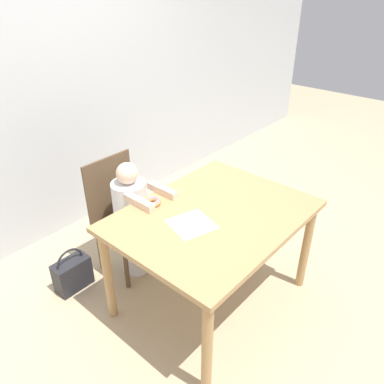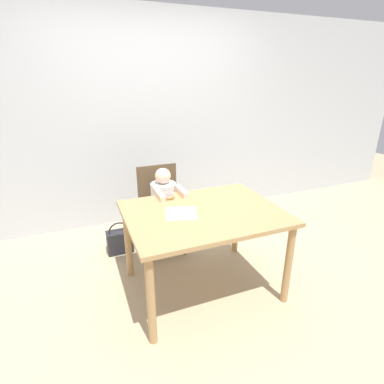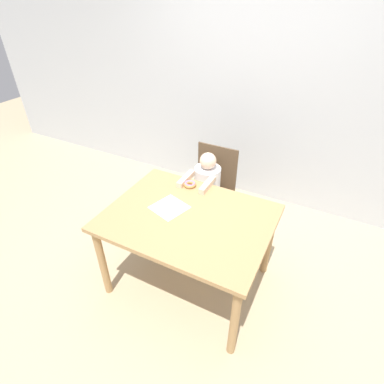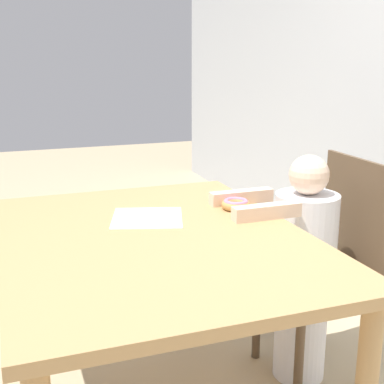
{
  "view_description": "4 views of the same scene",
  "coord_description": "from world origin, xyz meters",
  "px_view_note": "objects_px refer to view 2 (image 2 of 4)",
  "views": [
    {
      "loc": [
        -1.57,
        -1.2,
        2.05
      ],
      "look_at": [
        -0.04,
        0.14,
        0.86
      ],
      "focal_mm": 35.0,
      "sensor_mm": 36.0,
      "label": 1
    },
    {
      "loc": [
        -0.9,
        -2.01,
        1.76
      ],
      "look_at": [
        -0.04,
        0.14,
        0.86
      ],
      "focal_mm": 28.0,
      "sensor_mm": 36.0,
      "label": 2
    },
    {
      "loc": [
        0.83,
        -1.54,
        2.19
      ],
      "look_at": [
        -0.04,
        0.14,
        0.86
      ],
      "focal_mm": 28.0,
      "sensor_mm": 36.0,
      "label": 3
    },
    {
      "loc": [
        1.57,
        -0.44,
        1.31
      ],
      "look_at": [
        -0.04,
        0.14,
        0.86
      ],
      "focal_mm": 50.0,
      "sensor_mm": 36.0,
      "label": 4
    }
  ],
  "objects_px": {
    "child_figure": "(164,213)",
    "donut": "(169,196)",
    "handbag": "(120,241)",
    "chair": "(161,209)"
  },
  "relations": [
    {
      "from": "handbag",
      "to": "donut",
      "type": "bearing_deg",
      "value": -49.81
    },
    {
      "from": "child_figure",
      "to": "donut",
      "type": "xyz_separation_m",
      "value": [
        -0.04,
        -0.28,
        0.3
      ]
    },
    {
      "from": "child_figure",
      "to": "handbag",
      "type": "height_order",
      "value": "child_figure"
    },
    {
      "from": "chair",
      "to": "child_figure",
      "type": "xyz_separation_m",
      "value": [
        0.0,
        -0.12,
        0.0
      ]
    },
    {
      "from": "child_figure",
      "to": "donut",
      "type": "height_order",
      "value": "child_figure"
    },
    {
      "from": "chair",
      "to": "child_figure",
      "type": "distance_m",
      "value": 0.12
    },
    {
      "from": "donut",
      "to": "handbag",
      "type": "distance_m",
      "value": 0.89
    },
    {
      "from": "chair",
      "to": "handbag",
      "type": "height_order",
      "value": "chair"
    },
    {
      "from": "child_figure",
      "to": "chair",
      "type": "bearing_deg",
      "value": 90.0
    },
    {
      "from": "chair",
      "to": "donut",
      "type": "height_order",
      "value": "chair"
    }
  ]
}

